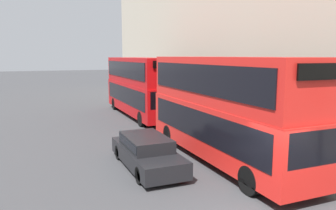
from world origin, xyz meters
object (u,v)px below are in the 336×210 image
at_px(pedestrian, 283,139).
at_px(car_dark_sedan, 147,151).
at_px(bus_leading, 225,105).
at_px(bus_second_in_queue, 140,84).

bearing_deg(pedestrian, car_dark_sedan, 170.85).
height_order(bus_leading, pedestrian, bus_leading).
bearing_deg(bus_leading, car_dark_sedan, 172.38).
bearing_deg(pedestrian, bus_second_in_queue, 102.88).
height_order(bus_second_in_queue, pedestrian, bus_second_in_queue).
bearing_deg(car_dark_sedan, pedestrian, -9.15).
height_order(car_dark_sedan, pedestrian, pedestrian).
relative_size(bus_leading, car_dark_sedan, 2.10).
relative_size(bus_leading, bus_second_in_queue, 0.95).
bearing_deg(pedestrian, bus_leading, 169.01).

